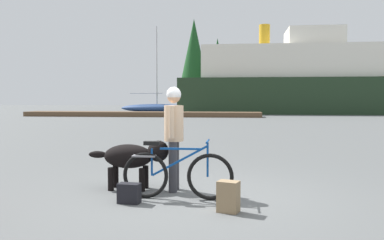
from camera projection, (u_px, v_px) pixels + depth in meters
name	position (u px, v px, depth m)	size (l,w,h in m)	color
ground_plane	(194.00, 197.00, 6.26)	(160.00, 160.00, 0.00)	#595B5B
bicycle	(177.00, 174.00, 6.13)	(1.71, 0.44, 0.91)	black
person_cyclist	(174.00, 128.00, 6.65)	(0.32, 0.53, 1.73)	#333338
dog	(134.00, 157.00, 6.78)	(1.39, 0.48, 0.84)	black
backpack	(228.00, 197.00, 5.45)	(0.28, 0.20, 0.42)	#8C7251
handbag_pannier	(129.00, 193.00, 5.91)	(0.32, 0.18, 0.29)	black
dock_pier	(142.00, 114.00, 33.81)	(19.94, 2.24, 0.40)	brown
ferry_boat	(291.00, 82.00, 41.32)	(22.22, 8.92, 9.10)	#1E331E
sailboat_moored	(157.00, 108.00, 44.14)	(8.05, 2.25, 9.36)	navy
pine_tree_far_left	(194.00, 52.00, 60.38)	(4.21, 4.21, 13.43)	#4C331E
pine_tree_center	(217.00, 64.00, 57.53)	(2.92, 2.92, 10.11)	#4C331E
pine_tree_far_right	(377.00, 69.00, 54.95)	(3.09, 3.09, 8.56)	#4C331E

